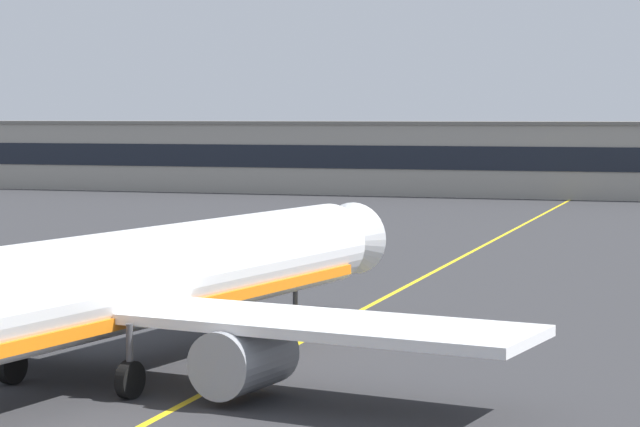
# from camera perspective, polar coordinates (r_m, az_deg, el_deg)

# --- Properties ---
(taxiway_centreline) EXTENTS (1.92, 180.00, 0.01)m
(taxiway_centreline) POSITION_cam_1_polar(r_m,az_deg,el_deg) (65.05, 1.91, -4.21)
(taxiway_centreline) COLOR yellow
(taxiway_centreline) RESTS_ON ground
(airliner_foreground) EXTENTS (32.35, 41.36, 11.65)m
(airliner_foreground) POSITION_cam_1_polar(r_m,az_deg,el_deg) (47.67, -9.60, -3.31)
(airliner_foreground) COLOR white
(airliner_foreground) RESTS_ON ground
(safety_cone_by_nose_gear) EXTENTS (0.44, 0.44, 0.55)m
(safety_cone_by_nose_gear) POSITION_cam_1_polar(r_m,az_deg,el_deg) (62.83, -0.81, -4.28)
(safety_cone_by_nose_gear) COLOR orange
(safety_cone_by_nose_gear) RESTS_ON ground
(terminal_building) EXTENTS (161.39, 12.40, 8.97)m
(terminal_building) POSITION_cam_1_polar(r_m,az_deg,el_deg) (157.36, 10.71, 2.36)
(terminal_building) COLOR #9E998E
(terminal_building) RESTS_ON ground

